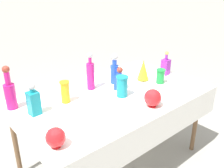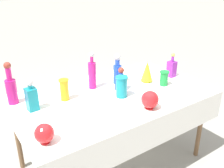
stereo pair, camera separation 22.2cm
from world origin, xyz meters
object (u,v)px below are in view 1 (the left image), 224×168
(tall_bottle_1, at_px, (114,70))
(slender_vase_2, at_px, (65,91))
(slender_vase_0, at_px, (122,86))
(slender_vase_1, at_px, (160,76))
(fluted_vase_0, at_px, (143,70))
(round_bowl_1, at_px, (56,137))
(square_decanter_0, at_px, (120,80))
(square_decanter_2, at_px, (34,101))
(round_bowl_0, at_px, (153,98))
(tall_bottle_0, at_px, (91,74))
(square_decanter_1, at_px, (165,66))
(tall_bottle_2, at_px, (10,92))

(tall_bottle_1, distance_m, slender_vase_2, 0.59)
(tall_bottle_1, relative_size, slender_vase_0, 1.62)
(slender_vase_1, relative_size, slender_vase_2, 0.76)
(fluted_vase_0, xyz_separation_m, round_bowl_1, (-1.22, -0.40, -0.04))
(square_decanter_0, xyz_separation_m, square_decanter_2, (-0.81, 0.08, 0.02))
(round_bowl_0, bearing_deg, slender_vase_2, 133.26)
(round_bowl_0, bearing_deg, round_bowl_1, 177.26)
(tall_bottle_0, distance_m, slender_vase_0, 0.33)
(tall_bottle_1, relative_size, square_decanter_1, 1.17)
(square_decanter_1, height_order, square_decanter_2, square_decanter_2)
(slender_vase_1, distance_m, round_bowl_0, 0.51)
(square_decanter_0, distance_m, square_decanter_1, 0.64)
(slender_vase_1, height_order, round_bowl_0, round_bowl_0)
(round_bowl_1, bearing_deg, square_decanter_1, 13.02)
(tall_bottle_0, height_order, slender_vase_1, tall_bottle_0)
(tall_bottle_0, relative_size, square_decanter_2, 1.36)
(tall_bottle_1, relative_size, square_decanter_0, 1.38)
(tall_bottle_1, distance_m, square_decanter_0, 0.16)
(tall_bottle_0, bearing_deg, round_bowl_0, -73.93)
(square_decanter_0, height_order, round_bowl_0, square_decanter_0)
(square_decanter_0, height_order, slender_vase_2, square_decanter_0)
(square_decanter_0, distance_m, square_decanter_2, 0.81)
(round_bowl_1, bearing_deg, fluted_vase_0, 18.00)
(tall_bottle_0, xyz_separation_m, slender_vase_0, (0.12, -0.31, -0.05))
(square_decanter_0, distance_m, round_bowl_0, 0.43)
(square_decanter_2, relative_size, slender_vase_0, 1.39)
(square_decanter_2, bearing_deg, slender_vase_0, -15.94)
(square_decanter_0, height_order, round_bowl_1, square_decanter_0)
(tall_bottle_0, distance_m, slender_vase_1, 0.70)
(tall_bottle_0, height_order, square_decanter_1, tall_bottle_0)
(tall_bottle_1, height_order, square_decanter_1, tall_bottle_1)
(square_decanter_1, bearing_deg, slender_vase_1, -152.06)
(square_decanter_1, bearing_deg, square_decanter_2, 175.40)
(round_bowl_0, bearing_deg, slender_vase_0, 100.85)
(tall_bottle_1, xyz_separation_m, slender_vase_2, (-0.58, -0.04, -0.04))
(square_decanter_1, bearing_deg, tall_bottle_1, 162.87)
(square_decanter_2, height_order, slender_vase_2, square_decanter_2)
(slender_vase_0, xyz_separation_m, round_bowl_1, (-0.80, -0.26, -0.03))
(tall_bottle_0, relative_size, fluted_vase_0, 1.65)
(square_decanter_1, bearing_deg, tall_bottle_0, 165.57)
(tall_bottle_2, distance_m, slender_vase_2, 0.43)
(square_decanter_1, bearing_deg, square_decanter_0, 177.12)
(square_decanter_0, relative_size, slender_vase_2, 1.18)
(slender_vase_0, height_order, slender_vase_1, slender_vase_0)
(tall_bottle_0, relative_size, tall_bottle_2, 0.98)
(tall_bottle_1, bearing_deg, slender_vase_2, -175.94)
(square_decanter_0, relative_size, slender_vase_1, 1.54)
(tall_bottle_0, bearing_deg, round_bowl_1, -140.35)
(slender_vase_2, bearing_deg, fluted_vase_0, -6.11)
(tall_bottle_0, distance_m, slender_vase_2, 0.33)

